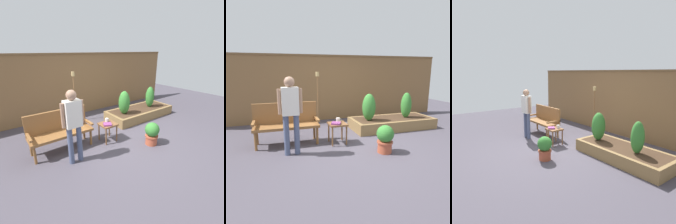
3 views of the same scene
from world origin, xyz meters
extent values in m
plane|color=#47424C|center=(0.00, 0.00, 0.00)|extent=(14.00, 14.00, 0.00)
cube|color=brown|center=(0.00, 2.60, 1.05)|extent=(8.40, 0.10, 2.10)
cube|color=brown|center=(0.00, 2.60, 2.13)|extent=(8.40, 0.14, 0.06)
cylinder|color=brown|center=(-0.78, 0.72, 0.20)|extent=(0.06, 0.06, 0.40)
cylinder|color=brown|center=(-0.78, 0.36, 0.20)|extent=(0.06, 0.06, 0.40)
cylinder|color=brown|center=(-2.10, 0.72, 0.20)|extent=(0.06, 0.06, 0.40)
cylinder|color=brown|center=(-2.10, 0.36, 0.20)|extent=(0.06, 0.06, 0.40)
cube|color=brown|center=(-1.44, 0.54, 0.43)|extent=(1.44, 0.48, 0.06)
cube|color=brown|center=(-1.44, 0.75, 0.70)|extent=(1.44, 0.06, 0.48)
cube|color=brown|center=(-2.13, 0.54, 0.56)|extent=(0.06, 0.48, 0.04)
cube|color=brown|center=(-0.75, 0.54, 0.56)|extent=(0.06, 0.48, 0.04)
cylinder|color=brown|center=(-0.16, 0.44, 0.22)|extent=(0.04, 0.04, 0.44)
cylinder|color=brown|center=(-0.16, 0.11, 0.22)|extent=(0.04, 0.04, 0.44)
cylinder|color=brown|center=(-0.49, 0.44, 0.22)|extent=(0.04, 0.04, 0.44)
cylinder|color=brown|center=(-0.49, 0.11, 0.22)|extent=(0.04, 0.04, 0.44)
cube|color=brown|center=(-0.32, 0.27, 0.46)|extent=(0.40, 0.40, 0.04)
cylinder|color=silver|center=(-0.28, 0.38, 0.53)|extent=(0.09, 0.09, 0.10)
torus|color=silver|center=(-0.23, 0.38, 0.53)|extent=(0.07, 0.01, 0.07)
cube|color=#7F3875|center=(-0.37, 0.21, 0.50)|extent=(0.26, 0.26, 0.04)
cylinder|color=#A84C33|center=(0.45, -0.53, 0.10)|extent=(0.29, 0.29, 0.21)
cylinder|color=#A84C33|center=(0.45, -0.53, 0.23)|extent=(0.32, 0.32, 0.04)
sphere|color=#33752D|center=(0.45, -0.53, 0.40)|extent=(0.35, 0.35, 0.35)
cube|color=olive|center=(1.57, 0.55, 0.15)|extent=(2.40, 0.09, 0.30)
cube|color=olive|center=(1.57, 1.46, 0.15)|extent=(2.40, 0.09, 0.30)
cube|color=olive|center=(0.42, 1.01, 0.15)|extent=(0.09, 0.82, 0.30)
cube|color=olive|center=(2.73, 1.01, 0.15)|extent=(0.09, 0.82, 0.30)
cube|color=#422D1E|center=(1.57, 1.01, 0.15)|extent=(2.22, 0.82, 0.30)
cylinder|color=brown|center=(0.79, 0.94, 0.33)|extent=(0.04, 0.04, 0.06)
ellipsoid|color=#33752D|center=(0.79, 0.94, 0.67)|extent=(0.36, 0.36, 0.74)
cylinder|color=brown|center=(1.98, 0.94, 0.33)|extent=(0.04, 0.04, 0.06)
ellipsoid|color=#33752D|center=(1.98, 0.94, 0.67)|extent=(0.30, 0.30, 0.73)
cylinder|color=brown|center=(-0.42, 1.96, 0.74)|extent=(0.03, 0.03, 1.49)
cylinder|color=tan|center=(-0.42, 1.96, 1.55)|extent=(0.10, 0.10, 0.13)
cylinder|color=#475170|center=(-1.28, -0.06, 0.41)|extent=(0.11, 0.11, 0.82)
cylinder|color=#475170|center=(-1.48, -0.06, 0.41)|extent=(0.11, 0.11, 0.82)
cube|color=silver|center=(-1.38, -0.06, 1.09)|extent=(0.32, 0.20, 0.54)
cylinder|color=#9E755B|center=(-1.18, -0.06, 1.09)|extent=(0.07, 0.07, 0.49)
cylinder|color=#9E755B|center=(-1.58, -0.06, 1.09)|extent=(0.07, 0.07, 0.49)
sphere|color=#9E755B|center=(-1.38, -0.06, 1.46)|extent=(0.20, 0.20, 0.20)
camera|label=1|loc=(-2.59, -2.97, 2.26)|focal=27.22mm
camera|label=2|loc=(-1.64, -3.98, 1.69)|focal=32.24mm
camera|label=3|loc=(4.64, -3.08, 2.10)|focal=34.27mm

